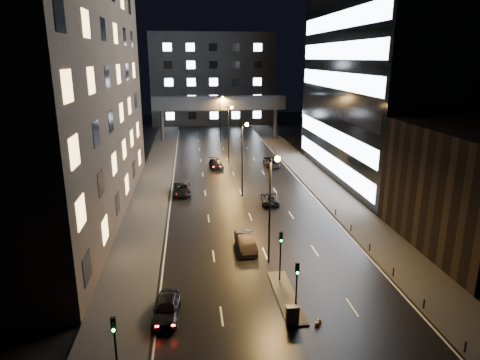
% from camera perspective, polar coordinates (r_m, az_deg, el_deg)
% --- Properties ---
extents(ground, '(160.00, 160.00, 0.00)m').
position_cam_1_polar(ground, '(70.27, -0.92, 0.86)').
color(ground, black).
rests_on(ground, ground).
extents(sidewalk_left, '(5.00, 110.00, 0.15)m').
position_cam_1_polar(sidewalk_left, '(65.33, -11.43, -0.57)').
color(sidewalk_left, '#383533').
rests_on(sidewalk_left, ground).
extents(sidewalk_right, '(5.00, 110.00, 0.15)m').
position_cam_1_polar(sidewalk_right, '(67.92, 10.07, 0.14)').
color(sidewalk_right, '#383533').
rests_on(sidewalk_right, ground).
extents(building_left, '(15.00, 48.00, 40.00)m').
position_cam_1_polar(building_left, '(53.81, -24.70, 16.38)').
color(building_left, '#2D2319').
rests_on(building_left, ground).
extents(building_right_low, '(10.00, 18.00, 12.00)m').
position_cam_1_polar(building_right_low, '(46.98, 28.49, -1.23)').
color(building_right_low, black).
rests_on(building_right_low, ground).
extents(building_right_glass, '(20.00, 36.00, 45.00)m').
position_cam_1_polar(building_right_glass, '(71.16, 20.97, 18.35)').
color(building_right_glass, black).
rests_on(building_right_glass, ground).
extents(building_far, '(34.00, 14.00, 25.00)m').
position_cam_1_polar(building_far, '(125.80, -3.74, 13.30)').
color(building_far, '#333335').
rests_on(building_far, ground).
extents(skybridge, '(30.00, 3.00, 10.00)m').
position_cam_1_polar(skybridge, '(98.23, -2.77, 10.14)').
color(skybridge, '#333335').
rests_on(skybridge, ground).
extents(median_island, '(1.60, 8.00, 0.15)m').
position_cam_1_polar(median_island, '(35.42, 6.16, -15.16)').
color(median_island, '#383533').
rests_on(median_island, ground).
extents(traffic_signal_near, '(0.28, 0.34, 4.40)m').
position_cam_1_polar(traffic_signal_near, '(36.15, 5.42, -9.04)').
color(traffic_signal_near, black).
rests_on(traffic_signal_near, median_island).
extents(traffic_signal_far, '(0.28, 0.34, 4.40)m').
position_cam_1_polar(traffic_signal_far, '(31.39, 7.57, -13.23)').
color(traffic_signal_far, black).
rests_on(traffic_signal_far, median_island).
extents(traffic_signal_corner, '(0.28, 0.34, 4.40)m').
position_cam_1_polar(traffic_signal_corner, '(26.82, -16.34, -19.79)').
color(traffic_signal_corner, black).
rests_on(traffic_signal_corner, ground).
extents(bollard_row, '(0.12, 25.12, 0.90)m').
position_cam_1_polar(bollard_row, '(42.04, 18.26, -10.06)').
color(bollard_row, black).
rests_on(bollard_row, ground).
extents(streetlight_near, '(1.45, 0.50, 10.15)m').
position_cam_1_polar(streetlight_near, '(38.06, 4.25, -2.18)').
color(streetlight_near, black).
rests_on(streetlight_near, ground).
extents(streetlight_mid_a, '(1.45, 0.50, 10.15)m').
position_cam_1_polar(streetlight_mid_a, '(57.16, 0.46, 4.04)').
color(streetlight_mid_a, black).
rests_on(streetlight_mid_a, ground).
extents(streetlight_mid_b, '(1.45, 0.50, 10.15)m').
position_cam_1_polar(streetlight_mid_b, '(76.73, -1.44, 7.11)').
color(streetlight_mid_b, black).
rests_on(streetlight_mid_b, ground).
extents(streetlight_far, '(1.45, 0.50, 10.15)m').
position_cam_1_polar(streetlight_far, '(96.47, -2.57, 8.93)').
color(streetlight_far, black).
rests_on(streetlight_far, ground).
extents(car_away_a, '(2.12, 4.63, 1.54)m').
position_cam_1_polar(car_away_a, '(32.97, -9.78, -16.48)').
color(car_away_a, black).
rests_on(car_away_a, ground).
extents(car_away_b, '(1.86, 4.91, 1.60)m').
position_cam_1_polar(car_away_b, '(42.65, 0.76, -8.29)').
color(car_away_b, black).
rests_on(car_away_b, ground).
extents(car_away_c, '(2.57, 5.33, 1.46)m').
position_cam_1_polar(car_away_c, '(59.91, -7.77, -1.25)').
color(car_away_c, black).
rests_on(car_away_c, ground).
extents(car_away_d, '(2.65, 5.18, 1.44)m').
position_cam_1_polar(car_away_d, '(73.86, -3.22, 2.17)').
color(car_away_d, black).
rests_on(car_away_d, ground).
extents(car_toward_a, '(2.71, 4.97, 1.32)m').
position_cam_1_polar(car_toward_a, '(56.04, 3.98, -2.44)').
color(car_toward_a, black).
rests_on(car_toward_a, ground).
extents(car_toward_b, '(2.35, 5.50, 1.58)m').
position_cam_1_polar(car_toward_b, '(74.96, 4.22, 2.41)').
color(car_toward_b, black).
rests_on(car_toward_b, ground).
extents(utility_cabinet, '(0.93, 0.49, 1.37)m').
position_cam_1_polar(utility_cabinet, '(31.90, 7.00, -17.43)').
color(utility_cabinet, '#4D4D4F').
rests_on(utility_cabinet, median_island).
extents(cone_a, '(0.44, 0.44, 0.47)m').
position_cam_1_polar(cone_a, '(32.39, 10.21, -18.28)').
color(cone_a, '#E65D0C').
rests_on(cone_a, ground).
extents(cone_b, '(0.39, 0.39, 0.53)m').
position_cam_1_polar(cone_b, '(32.70, 10.55, -17.88)').
color(cone_b, orange).
rests_on(cone_b, ground).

